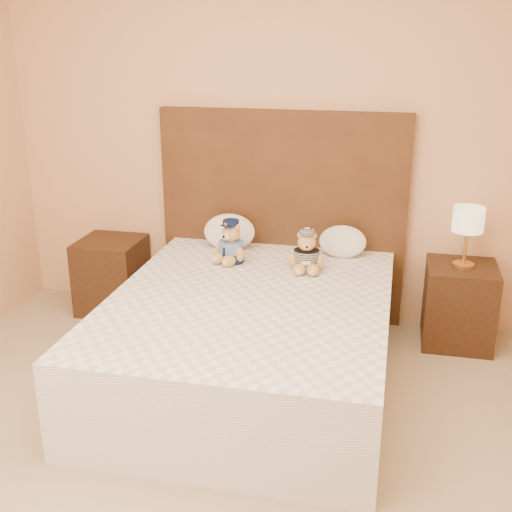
{
  "coord_description": "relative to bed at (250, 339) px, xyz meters",
  "views": [
    {
      "loc": [
        0.79,
        -2.14,
        2.01
      ],
      "look_at": [
        -0.02,
        1.45,
        0.71
      ],
      "focal_mm": 45.0,
      "sensor_mm": 36.0,
      "label": 1
    }
  ],
  "objects": [
    {
      "name": "bed",
      "position": [
        0.0,
        0.0,
        0.0
      ],
      "size": [
        1.6,
        2.0,
        0.55
      ],
      "color": "white",
      "rests_on": "ground"
    },
    {
      "name": "teddy_police",
      "position": [
        -0.25,
        0.55,
        0.42
      ],
      "size": [
        0.32,
        0.32,
        0.29
      ],
      "primitive_type": null,
      "rotation": [
        0.0,
        0.0,
        -0.43
      ],
      "color": "#BA8D48",
      "rests_on": "bed"
    },
    {
      "name": "nightstand_right",
      "position": [
        1.25,
        0.8,
        -0.0
      ],
      "size": [
        0.45,
        0.45,
        0.55
      ],
      "primitive_type": "cube",
      "color": "#392012",
      "rests_on": "ground"
    },
    {
      "name": "lamp",
      "position": [
        1.25,
        0.8,
        0.57
      ],
      "size": [
        0.2,
        0.2,
        0.4
      ],
      "color": "gold",
      "rests_on": "nightstand_right"
    },
    {
      "name": "pillow_left",
      "position": [
        -0.34,
        0.83,
        0.41
      ],
      "size": [
        0.37,
        0.24,
        0.26
      ],
      "primitive_type": "ellipsoid",
      "color": "white",
      "rests_on": "bed"
    },
    {
      "name": "nightstand_left",
      "position": [
        -1.25,
        0.8,
        -0.0
      ],
      "size": [
        0.45,
        0.45,
        0.55
      ],
      "primitive_type": "cube",
      "color": "#392012",
      "rests_on": "ground"
    },
    {
      "name": "teddy_prisoner",
      "position": [
        0.26,
        0.48,
        0.41
      ],
      "size": [
        0.27,
        0.26,
        0.27
      ],
      "primitive_type": null,
      "rotation": [
        0.0,
        0.0,
        0.13
      ],
      "color": "#BA8D48",
      "rests_on": "bed"
    },
    {
      "name": "room_walls",
      "position": [
        0.0,
        -0.74,
        1.53
      ],
      "size": [
        4.04,
        4.52,
        2.72
      ],
      "color": "tan",
      "rests_on": "ground"
    },
    {
      "name": "pillow_right",
      "position": [
        0.46,
        0.83,
        0.39
      ],
      "size": [
        0.32,
        0.21,
        0.23
      ],
      "primitive_type": "ellipsoid",
      "color": "white",
      "rests_on": "bed"
    },
    {
      "name": "headboard",
      "position": [
        0.0,
        1.01,
        0.47
      ],
      "size": [
        1.75,
        0.08,
        1.5
      ],
      "primitive_type": "cube",
      "color": "#4F3017",
      "rests_on": "ground"
    }
  ]
}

